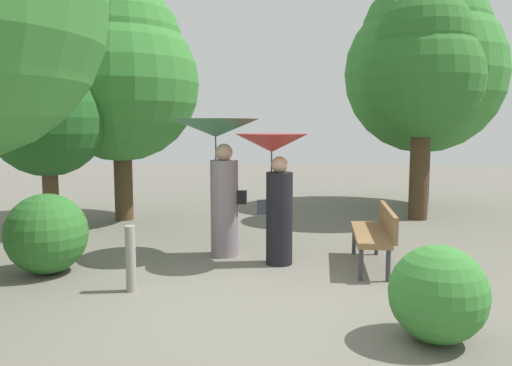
{
  "coord_description": "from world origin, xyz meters",
  "views": [
    {
      "loc": [
        0.84,
        -5.32,
        1.96
      ],
      "look_at": [
        0.0,
        2.52,
        1.06
      ],
      "focal_mm": 35.02,
      "sensor_mm": 36.0,
      "label": 1
    }
  ],
  "objects_px": {
    "tree_mid_right": "(425,62)",
    "tree_far_back": "(47,108)",
    "park_bench": "(376,231)",
    "tree_mid_left": "(120,71)",
    "person_left": "(219,157)",
    "person_right": "(275,175)",
    "path_marker_post": "(131,259)",
    "tree_near_right": "(423,67)"
  },
  "relations": [
    {
      "from": "tree_mid_left",
      "to": "path_marker_post",
      "type": "relative_size",
      "value": 6.13
    },
    {
      "from": "park_bench",
      "to": "tree_near_right",
      "type": "distance_m",
      "value": 4.78
    },
    {
      "from": "tree_mid_right",
      "to": "tree_far_back",
      "type": "relative_size",
      "value": 1.59
    },
    {
      "from": "person_left",
      "to": "path_marker_post",
      "type": "height_order",
      "value": "person_left"
    },
    {
      "from": "tree_near_right",
      "to": "tree_mid_left",
      "type": "xyz_separation_m",
      "value": [
        -6.15,
        -0.69,
        -0.09
      ]
    },
    {
      "from": "person_left",
      "to": "person_right",
      "type": "relative_size",
      "value": 1.12
    },
    {
      "from": "park_bench",
      "to": "path_marker_post",
      "type": "height_order",
      "value": "park_bench"
    },
    {
      "from": "tree_near_right",
      "to": "tree_far_back",
      "type": "bearing_deg",
      "value": -163.36
    },
    {
      "from": "tree_mid_right",
      "to": "tree_far_back",
      "type": "xyz_separation_m",
      "value": [
        -7.42,
        -3.92,
        -1.2
      ]
    },
    {
      "from": "person_left",
      "to": "tree_far_back",
      "type": "xyz_separation_m",
      "value": [
        -3.37,
        1.27,
        0.78
      ]
    },
    {
      "from": "person_right",
      "to": "path_marker_post",
      "type": "xyz_separation_m",
      "value": [
        -1.61,
        -1.38,
        -0.89
      ]
    },
    {
      "from": "tree_far_back",
      "to": "park_bench",
      "type": "bearing_deg",
      "value": -16.31
    },
    {
      "from": "tree_near_right",
      "to": "tree_far_back",
      "type": "height_order",
      "value": "tree_near_right"
    },
    {
      "from": "person_right",
      "to": "park_bench",
      "type": "height_order",
      "value": "person_right"
    },
    {
      "from": "person_left",
      "to": "park_bench",
      "type": "relative_size",
      "value": 1.37
    },
    {
      "from": "tree_mid_right",
      "to": "path_marker_post",
      "type": "relative_size",
      "value": 7.02
    },
    {
      "from": "tree_far_back",
      "to": "tree_mid_left",
      "type": "bearing_deg",
      "value": 58.74
    },
    {
      "from": "park_bench",
      "to": "tree_mid_left",
      "type": "xyz_separation_m",
      "value": [
        -4.8,
        3.05,
        2.56
      ]
    },
    {
      "from": "person_right",
      "to": "tree_far_back",
      "type": "relative_size",
      "value": 0.53
    },
    {
      "from": "park_bench",
      "to": "tree_near_right",
      "type": "xyz_separation_m",
      "value": [
        1.35,
        3.74,
        2.65
      ]
    },
    {
      "from": "tree_near_right",
      "to": "person_right",
      "type": "bearing_deg",
      "value": -126.51
    },
    {
      "from": "tree_mid_left",
      "to": "tree_mid_right",
      "type": "bearing_deg",
      "value": 20.98
    },
    {
      "from": "park_bench",
      "to": "tree_far_back",
      "type": "distance_m",
      "value": 6.14
    },
    {
      "from": "park_bench",
      "to": "tree_far_back",
      "type": "bearing_deg",
      "value": -105.0
    },
    {
      "from": "tree_far_back",
      "to": "path_marker_post",
      "type": "bearing_deg",
      "value": -49.2
    },
    {
      "from": "tree_near_right",
      "to": "tree_mid_right",
      "type": "bearing_deg",
      "value": 76.88
    },
    {
      "from": "person_left",
      "to": "path_marker_post",
      "type": "relative_size",
      "value": 2.6
    },
    {
      "from": "path_marker_post",
      "to": "person_left",
      "type": "bearing_deg",
      "value": 67.01
    },
    {
      "from": "person_left",
      "to": "park_bench",
      "type": "height_order",
      "value": "person_left"
    },
    {
      "from": "person_right",
      "to": "park_bench",
      "type": "distance_m",
      "value": 1.61
    },
    {
      "from": "tree_mid_right",
      "to": "tree_far_back",
      "type": "bearing_deg",
      "value": -152.18
    },
    {
      "from": "person_left",
      "to": "tree_mid_right",
      "type": "distance_m",
      "value": 6.88
    },
    {
      "from": "tree_mid_right",
      "to": "tree_near_right",
      "type": "bearing_deg",
      "value": -103.12
    },
    {
      "from": "park_bench",
      "to": "tree_far_back",
      "type": "relative_size",
      "value": 0.43
    },
    {
      "from": "person_left",
      "to": "park_bench",
      "type": "distance_m",
      "value": 2.52
    },
    {
      "from": "tree_mid_left",
      "to": "tree_far_back",
      "type": "bearing_deg",
      "value": -121.26
    },
    {
      "from": "person_right",
      "to": "tree_mid_left",
      "type": "distance_m",
      "value": 4.89
    },
    {
      "from": "tree_mid_left",
      "to": "person_right",
      "type": "bearing_deg",
      "value": -41.99
    },
    {
      "from": "tree_near_right",
      "to": "tree_far_back",
      "type": "xyz_separation_m",
      "value": [
        -7.0,
        -2.09,
        -0.88
      ]
    },
    {
      "from": "park_bench",
      "to": "path_marker_post",
      "type": "xyz_separation_m",
      "value": [
        -3.03,
        -1.38,
        -0.11
      ]
    },
    {
      "from": "park_bench",
      "to": "tree_mid_left",
      "type": "height_order",
      "value": "tree_mid_left"
    },
    {
      "from": "tree_near_right",
      "to": "tree_far_back",
      "type": "relative_size",
      "value": 1.34
    }
  ]
}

